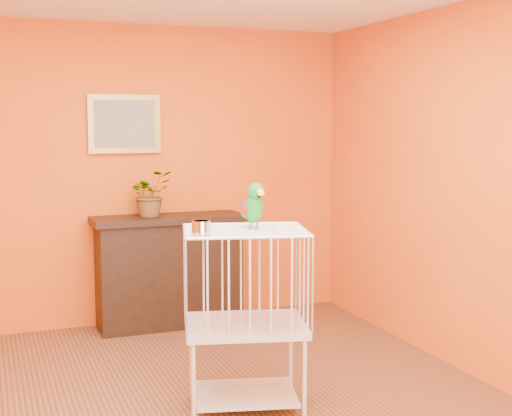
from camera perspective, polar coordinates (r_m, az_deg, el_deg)
name	(u,v)px	position (r m, az deg, el deg)	size (l,w,h in m)	color
room_shell	(198,154)	(4.07, -4.62, 4.29)	(4.50, 4.50, 4.50)	orange
console_cabinet	(169,271)	(6.24, -6.97, -5.02)	(1.30, 0.47, 0.97)	black
potted_plant	(149,198)	(6.14, -8.52, 0.76)	(0.35, 0.39, 0.31)	#26722D
framed_picture	(125,124)	(6.23, -10.47, 6.63)	(0.62, 0.04, 0.50)	#AD8F3D
birdcage	(245,316)	(4.41, -0.87, -8.67)	(0.84, 0.72, 1.12)	beige
feed_cup	(201,227)	(4.10, -4.41, -1.55)	(0.11, 0.11, 0.08)	silver
parrot	(254,205)	(4.31, -0.17, 0.23)	(0.14, 0.25, 0.29)	#59544C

